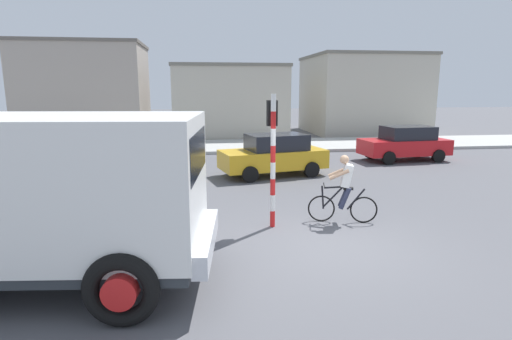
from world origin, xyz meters
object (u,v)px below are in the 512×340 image
traffic_light_pole (273,142)px  car_red_near (405,143)px  car_white_mid (274,155)px  cyclist (344,189)px  pedestrian_near_kerb (127,149)px  truck_foreground (42,191)px

traffic_light_pole → car_red_near: traffic_light_pole is taller
traffic_light_pole → car_white_mid: 6.08m
cyclist → pedestrian_near_kerb: cyclist is taller
cyclist → traffic_light_pole: 2.18m
cyclist → pedestrian_near_kerb: size_ratio=1.06×
truck_foreground → car_white_mid: size_ratio=1.32×
cyclist → car_red_near: 10.22m
truck_foreground → cyclist: size_ratio=3.28×
traffic_light_pole → car_red_near: (7.75, 8.34, -1.25)m
traffic_light_pole → car_white_mid: traffic_light_pole is taller
truck_foreground → car_red_near: bearing=42.2°
car_white_mid → pedestrian_near_kerb: pedestrian_near_kerb is taller
truck_foreground → pedestrian_near_kerb: bearing=92.5°
traffic_light_pole → pedestrian_near_kerb: 9.34m
truck_foreground → pedestrian_near_kerb: size_ratio=3.49×
cyclist → traffic_light_pole: traffic_light_pole is taller
cyclist → traffic_light_pole: size_ratio=0.54×
traffic_light_pole → car_white_mid: bearing=79.4°
car_white_mid → pedestrian_near_kerb: (-5.84, 2.11, 0.03)m
car_red_near → car_white_mid: (-6.65, -2.49, 0.00)m
car_white_mid → truck_foreground: bearing=-122.6°
car_white_mid → pedestrian_near_kerb: 6.21m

